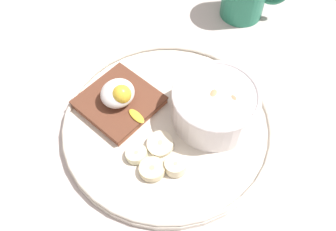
# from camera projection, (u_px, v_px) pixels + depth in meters

# --- Properties ---
(ground_plane) EXTENTS (1.20, 1.20, 0.02)m
(ground_plane) POSITION_uv_depth(u_px,v_px,m) (168.00, 131.00, 0.54)
(ground_plane) COLOR beige
(ground_plane) RESTS_ON ground
(plate) EXTENTS (0.29, 0.29, 0.02)m
(plate) POSITION_uv_depth(u_px,v_px,m) (168.00, 124.00, 0.52)
(plate) COLOR silver
(plate) RESTS_ON ground_plane
(oatmeal_bowl) EXTENTS (0.12, 0.12, 0.06)m
(oatmeal_bowl) POSITION_uv_depth(u_px,v_px,m) (214.00, 105.00, 0.50)
(oatmeal_bowl) COLOR white
(oatmeal_bowl) RESTS_ON plate
(toast_slice) EXTENTS (0.10, 0.10, 0.01)m
(toast_slice) POSITION_uv_depth(u_px,v_px,m) (119.00, 102.00, 0.53)
(toast_slice) COLOR brown
(toast_slice) RESTS_ON plate
(poached_egg) EXTENTS (0.05, 0.08, 0.04)m
(poached_egg) POSITION_uv_depth(u_px,v_px,m) (119.00, 94.00, 0.51)
(poached_egg) COLOR white
(poached_egg) RESTS_ON toast_slice
(banana_slice_front) EXTENTS (0.04, 0.04, 0.01)m
(banana_slice_front) POSITION_uv_depth(u_px,v_px,m) (136.00, 154.00, 0.49)
(banana_slice_front) COLOR #F6F1BE
(banana_slice_front) RESTS_ON plate
(banana_slice_left) EXTENTS (0.04, 0.04, 0.02)m
(banana_slice_left) POSITION_uv_depth(u_px,v_px,m) (160.00, 144.00, 0.50)
(banana_slice_left) COLOR #EFE3C2
(banana_slice_left) RESTS_ON plate
(banana_slice_back) EXTENTS (0.04, 0.04, 0.02)m
(banana_slice_back) POSITION_uv_depth(u_px,v_px,m) (175.00, 166.00, 0.48)
(banana_slice_back) COLOR #F8EAC1
(banana_slice_back) RESTS_ON plate
(banana_slice_right) EXTENTS (0.05, 0.05, 0.01)m
(banana_slice_right) POSITION_uv_depth(u_px,v_px,m) (152.00, 169.00, 0.48)
(banana_slice_right) COLOR beige
(banana_slice_right) RESTS_ON plate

